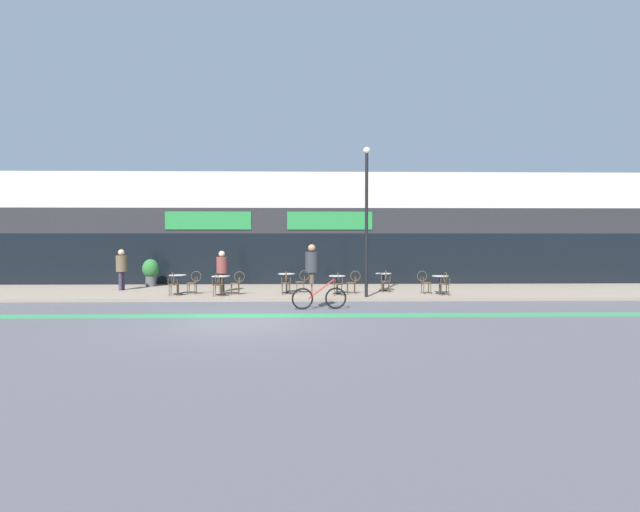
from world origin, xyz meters
name	(u,v)px	position (x,y,z in m)	size (l,w,h in m)	color
ground_plane	(241,323)	(0.00, 0.00, 0.00)	(120.00, 120.00, 0.00)	#4C4C51
sidewalk_slab	(264,292)	(0.00, 7.25, 0.06)	(40.00, 5.50, 0.12)	gray
storefront_facade	(272,230)	(0.00, 11.96, 2.70)	(40.00, 4.06, 5.41)	beige
bike_lane_stripe	(247,316)	(0.00, 1.28, 0.00)	(36.00, 0.70, 0.01)	#2D844C
bistro_table_0	(178,280)	(-3.25, 5.95, 0.65)	(0.66, 0.66, 0.75)	black
bistro_table_1	(221,281)	(-1.54, 5.72, 0.64)	(0.70, 0.70, 0.73)	black
bistro_table_2	(286,279)	(0.97, 6.32, 0.67)	(0.67, 0.67, 0.77)	black
bistro_table_3	(337,281)	(2.97, 5.94, 0.63)	(0.66, 0.66, 0.71)	black
bistro_table_4	(383,278)	(4.95, 7.02, 0.64)	(0.66, 0.66, 0.73)	black
bistro_table_5	(440,281)	(7.01, 5.86, 0.62)	(0.64, 0.64, 0.71)	black
cafe_chair_0_near	(173,282)	(-3.25, 5.32, 0.64)	(0.41, 0.58, 0.90)	#4C3823
cafe_chair_0_side	(194,281)	(-2.63, 5.95, 0.64)	(0.58, 0.41, 0.90)	#4C3823
cafe_chair_1_near	(218,283)	(-1.55, 5.09, 0.64)	(0.44, 0.59, 0.90)	#4C3823
cafe_chair_1_side	(237,281)	(-0.92, 5.72, 0.64)	(0.58, 0.42, 0.90)	#4C3823
cafe_chair_2_near	(286,281)	(0.97, 5.70, 0.64)	(0.45, 0.60, 0.90)	#4C3823
cafe_chair_2_side	(302,280)	(1.59, 6.32, 0.64)	(0.58, 0.41, 0.90)	#4C3823
cafe_chair_3_near	(338,282)	(2.96, 5.31, 0.64)	(0.42, 0.58, 0.90)	#4C3823
cafe_chair_3_side	(353,281)	(3.59, 5.94, 0.64)	(0.58, 0.41, 0.90)	#4C3823
cafe_chair_4_near	(386,280)	(4.95, 6.39, 0.64)	(0.43, 0.59, 0.90)	#4C3823
cafe_chair_5_near	(445,282)	(7.02, 5.23, 0.64)	(0.41, 0.58, 0.90)	#4C3823
cafe_chair_5_side	(424,281)	(6.39, 5.85, 0.64)	(0.59, 0.43, 0.90)	#4C3823
planter_pot	(151,271)	(-5.29, 9.11, 0.82)	(0.73, 0.73, 1.23)	#4C4C51
lamp_post	(367,211)	(3.99, 4.87, 3.29)	(0.26, 0.26, 5.53)	black
cyclist_0	(314,272)	(2.02, 2.57, 1.20)	(1.79, 0.54, 2.11)	black
pedestrian_near_end	(122,266)	(-5.98, 7.47, 1.14)	(0.51, 0.51, 1.71)	#382D47
pedestrian_far_end	(222,268)	(-1.67, 6.74, 1.11)	(0.49, 0.49, 1.67)	#4C3D2D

